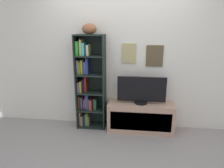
{
  "coord_description": "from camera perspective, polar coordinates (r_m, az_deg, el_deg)",
  "views": [
    {
      "loc": [
        0.29,
        -2.38,
        1.79
      ],
      "look_at": [
        -0.1,
        0.85,
        0.86
      ],
      "focal_mm": 32.27,
      "sensor_mm": 36.0,
      "label": 1
    }
  ],
  "objects": [
    {
      "name": "football",
      "position": [
        3.43,
        -6.48,
        15.27
      ],
      "size": [
        0.26,
        0.2,
        0.17
      ],
      "primitive_type": "ellipsoid",
      "rotation": [
        0.0,
        0.0,
        -0.11
      ],
      "color": "brown",
      "rests_on": "bookshelf"
    },
    {
      "name": "television",
      "position": [
        3.45,
        8.35,
        -1.82
      ],
      "size": [
        0.82,
        0.22,
        0.47
      ],
      "color": "black",
      "rests_on": "tv_stand"
    },
    {
      "name": "back_wall",
      "position": [
        3.56,
        2.25,
        7.71
      ],
      "size": [
        4.8,
        0.08,
        2.56
      ],
      "color": "silver",
      "rests_on": "ground"
    },
    {
      "name": "ground",
      "position": [
        3.01,
        0.01,
        -21.02
      ],
      "size": [
        5.2,
        5.2,
        0.04
      ],
      "primitive_type": "cube",
      "color": "gray"
    },
    {
      "name": "tv_stand",
      "position": [
        3.63,
        8.04,
        -9.21
      ],
      "size": [
        1.13,
        0.4,
        0.51
      ],
      "color": "tan",
      "rests_on": "ground"
    },
    {
      "name": "bookshelf",
      "position": [
        3.61,
        -6.78,
        0.07
      ],
      "size": [
        0.51,
        0.3,
        1.67
      ],
      "color": "black",
      "rests_on": "ground"
    }
  ]
}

